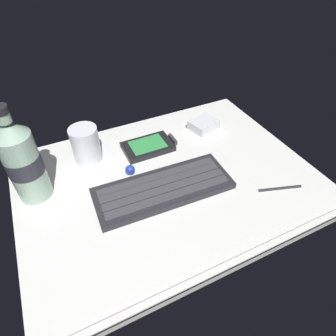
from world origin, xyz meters
TOP-DOWN VIEW (x-y plane):
  - ground_plane at (0.00, -0.23)cm, footprint 64.00×48.00cm
  - keyboard at (-2.57, -3.05)cm, footprint 29.44×12.22cm
  - handheld_device at (0.66, 11.50)cm, footprint 12.83×7.66cm
  - juice_cup at (-14.12, 14.30)cm, footprint 6.40×6.40cm
  - water_bottle at (-26.83, 7.77)cm, footprint 6.73×6.73cm
  - charger_block at (17.02, 13.21)cm, footprint 8.23×7.25cm
  - trackball_mouse at (-7.00, 5.00)cm, footprint 2.20×2.20cm
  - stylus_pen at (20.12, -13.35)cm, footprint 9.27×3.54cm

SIDE VIEW (x-z plane):
  - ground_plane at x=0.00cm, z-range -2.39..0.41cm
  - stylus_pen at x=20.12cm, z-range 0.00..0.70cm
  - handheld_device at x=0.66cm, z-range -0.02..1.48cm
  - keyboard at x=-2.57cm, z-range -0.04..1.66cm
  - trackball_mouse at x=-7.00cm, z-range 0.00..2.20cm
  - charger_block at x=17.02cm, z-range 0.00..2.40cm
  - juice_cup at x=-14.12cm, z-range -0.34..8.16cm
  - water_bottle at x=-26.83cm, z-range -1.39..19.41cm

